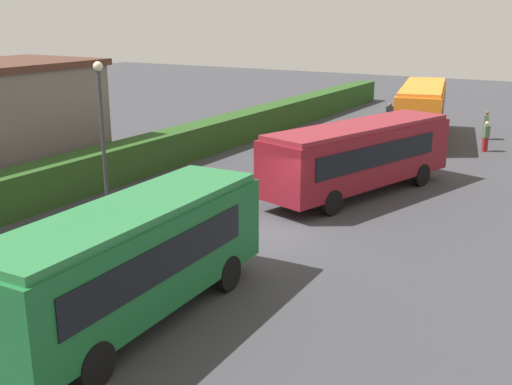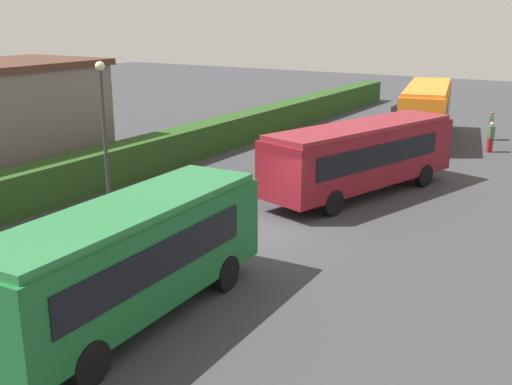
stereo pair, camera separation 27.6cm
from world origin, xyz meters
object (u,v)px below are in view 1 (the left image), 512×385
object	(u,v)px
bus_green	(133,256)
person_right	(390,116)
bus_orange	(422,109)
lamppost	(102,119)
person_center	(486,136)
person_far	(486,125)
bus_maroon	(360,154)

from	to	relation	value
bus_green	person_right	distance (m)	28.17
bus_green	person_right	world-z (taller)	bus_green
bus_orange	lamppost	xyz separation A→B (m)	(-19.79, 6.69, 1.65)
person_center	person_far	bearing A→B (deg)	67.13
person_center	lamppost	xyz separation A→B (m)	(-18.34, 10.74, 2.66)
person_right	person_far	distance (m)	5.89
person_right	lamppost	xyz separation A→B (m)	(-21.43, 4.21, 2.55)
bus_maroon	lamppost	size ratio (longest dim) A/B	1.78
bus_maroon	person_right	size ratio (longest dim) A/B	5.41
person_far	person_right	bearing A→B (deg)	173.46
bus_orange	person_right	xyz separation A→B (m)	(1.64, 2.48, -0.90)
bus_orange	person_far	world-z (taller)	bus_orange
bus_orange	lamppost	bearing A→B (deg)	148.60
bus_green	bus_maroon	xyz separation A→B (m)	(13.47, -0.63, 0.00)
bus_maroon	person_far	distance (m)	15.18
person_far	person_center	bearing A→B (deg)	-90.35
person_center	lamppost	bearing A→B (deg)	-153.74
bus_maroon	person_center	xyz separation A→B (m)	(11.44, -2.99, -0.86)
bus_green	lamppost	bearing A→B (deg)	45.65
lamppost	person_right	bearing A→B (deg)	-11.10
bus_orange	person_center	distance (m)	4.42
bus_orange	person_center	xyz separation A→B (m)	(-1.45, -4.05, -1.01)
bus_orange	person_right	bearing A→B (deg)	43.79
bus_green	lamppost	distance (m)	9.86
lamppost	person_far	bearing A→B (deg)	-24.73
person_right	person_far	xyz separation A→B (m)	(0.44, -5.87, -0.09)
bus_orange	person_far	size ratio (longest dim) A/B	5.75
person_right	person_far	size ratio (longest dim) A/B	1.08
person_far	bus_green	bearing A→B (deg)	-106.81
bus_green	bus_orange	world-z (taller)	bus_orange
bus_maroon	bus_orange	xyz separation A→B (m)	(12.89, 1.06, 0.15)
person_far	bus_maroon	bearing A→B (deg)	-109.72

